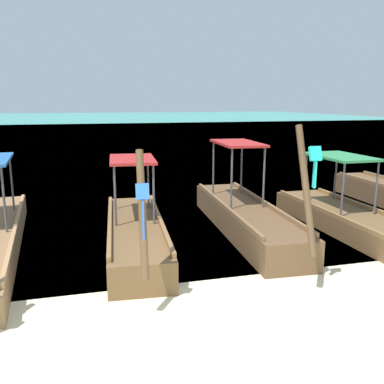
# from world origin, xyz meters

# --- Properties ---
(ground) EXTENTS (120.00, 120.00, 0.00)m
(ground) POSITION_xyz_m (0.00, 0.00, 0.00)
(ground) COLOR beige
(sea_water) EXTENTS (120.00, 120.00, 0.00)m
(sea_water) POSITION_xyz_m (0.00, 62.49, 0.00)
(sea_water) COLOR #2DB29E
(sea_water) RESTS_ON ground
(longtail_boat_blue_ribbon) EXTENTS (1.56, 5.67, 2.50)m
(longtail_boat_blue_ribbon) POSITION_xyz_m (-1.29, 4.52, 0.36)
(longtail_boat_blue_ribbon) COLOR brown
(longtail_boat_blue_ribbon) RESTS_ON ground
(longtail_boat_turquoise_ribbon) EXTENTS (1.48, 6.52, 2.83)m
(longtail_boat_turquoise_ribbon) POSITION_xyz_m (1.54, 5.08, 0.39)
(longtail_boat_turquoise_ribbon) COLOR brown
(longtail_boat_turquoise_ribbon) RESTS_ON ground
(longtail_boat_red_ribbon) EXTENTS (1.40, 6.11, 2.25)m
(longtail_boat_red_ribbon) POSITION_xyz_m (4.12, 4.29, 0.31)
(longtail_boat_red_ribbon) COLOR brown
(longtail_boat_red_ribbon) RESTS_ON ground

